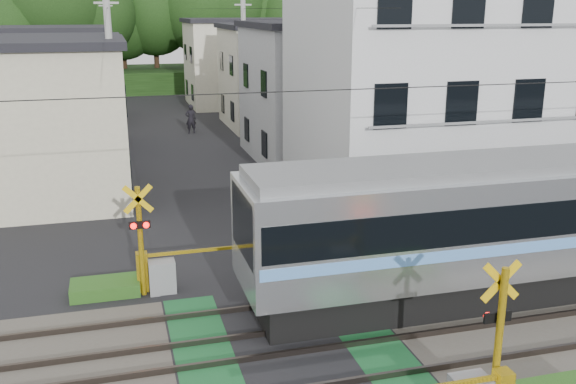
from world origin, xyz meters
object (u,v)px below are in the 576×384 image
object	(u,v)px
crossing_signal_far	(158,267)
commuter_train	(568,217)
apartment_block	(437,83)
pedestrian	(191,119)

from	to	relation	value
crossing_signal_far	commuter_train	bearing A→B (deg)	-12.82
crossing_signal_far	apartment_block	distance (m)	13.14
commuter_train	crossing_signal_far	distance (m)	11.13
commuter_train	apartment_block	size ratio (longest dim) A/B	1.76
commuter_train	pedestrian	bearing A→B (deg)	105.61
crossing_signal_far	apartment_block	bearing A→B (deg)	27.78
crossing_signal_far	apartment_block	world-z (taller)	apartment_block
apartment_block	commuter_train	bearing A→B (deg)	-92.07
crossing_signal_far	apartment_block	xyz separation A→B (m)	(11.09, 5.84, 3.94)
crossing_signal_far	pedestrian	distance (m)	23.15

